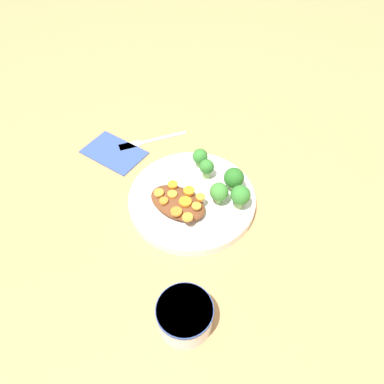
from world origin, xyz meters
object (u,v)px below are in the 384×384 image
at_px(plate, 192,199).
at_px(dip_bowl, 185,315).
at_px(fork, 146,141).
at_px(napkin, 114,152).

height_order(plate, dip_bowl, dip_bowl).
xyz_separation_m(dip_bowl, fork, (-0.35, 0.33, -0.03)).
distance_m(dip_bowl, napkin, 0.47).
distance_m(plate, dip_bowl, 0.27).
xyz_separation_m(fork, napkin, (-0.04, -0.08, 0.00)).
distance_m(fork, napkin, 0.09).
bearing_deg(plate, dip_bowl, -58.41).
height_order(dip_bowl, napkin, dip_bowl).
height_order(fork, napkin, same).
bearing_deg(napkin, plate, -5.23).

